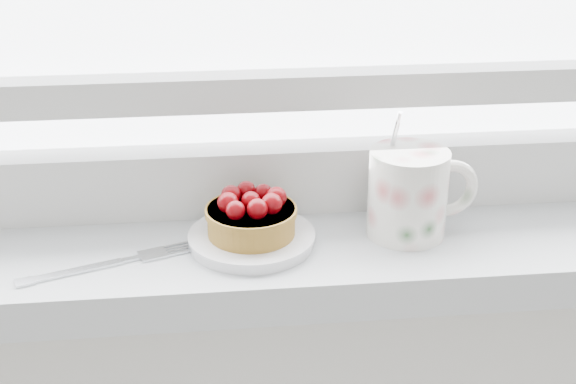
{
  "coord_description": "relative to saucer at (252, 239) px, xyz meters",
  "views": [
    {
      "loc": [
        -0.1,
        1.19,
        1.31
      ],
      "look_at": [
        -0.03,
        1.88,
        1.0
      ],
      "focal_mm": 50.0,
      "sensor_mm": 36.0,
      "label": 1
    }
  ],
  "objects": [
    {
      "name": "floral_mug",
      "position": [
        0.16,
        0.01,
        0.04
      ],
      "size": [
        0.11,
        0.08,
        0.13
      ],
      "color": "white",
      "rests_on": "windowsill"
    },
    {
      "name": "fork",
      "position": [
        -0.14,
        -0.03,
        -0.0
      ],
      "size": [
        0.16,
        0.07,
        0.0
      ],
      "color": "silver",
      "rests_on": "windowsill"
    },
    {
      "name": "saucer",
      "position": [
        0.0,
        0.0,
        0.0
      ],
      "size": [
        0.12,
        0.12,
        0.01
      ],
      "primitive_type": "cylinder",
      "color": "white",
      "rests_on": "windowsill"
    },
    {
      "name": "raspberry_tart",
      "position": [
        0.0,
        -0.0,
        0.03
      ],
      "size": [
        0.09,
        0.09,
        0.05
      ],
      "color": "brown",
      "rests_on": "saucer"
    }
  ]
}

